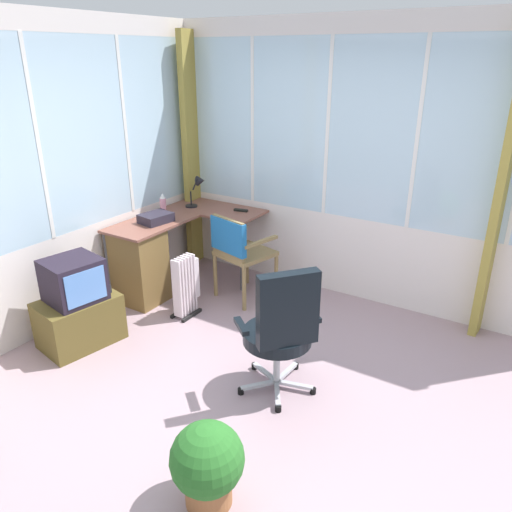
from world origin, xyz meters
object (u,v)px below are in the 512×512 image
object	(u,v)px
tv_remote	(241,210)
tv_on_stand	(78,307)
desk_lamp	(199,187)
wooden_armchair	(237,246)
space_heater	(186,285)
office_chair	(282,327)
desk	(147,259)
potted_plant	(207,463)
paper_tray	(156,218)
spray_bottle	(163,203)

from	to	relation	value
tv_remote	tv_on_stand	size ratio (longest dim) A/B	0.19
desk_lamp	wooden_armchair	size ratio (longest dim) A/B	0.38
tv_on_stand	space_heater	bearing A→B (deg)	-27.19
wooden_armchair	office_chair	bearing A→B (deg)	-134.18
desk	desk_lamp	world-z (taller)	desk_lamp
desk_lamp	potted_plant	bearing A→B (deg)	-141.56
office_chair	space_heater	xyz separation A→B (m)	(0.58, 1.35, -0.26)
paper_tray	space_heater	bearing A→B (deg)	-112.70
spray_bottle	space_heater	world-z (taller)	spray_bottle
wooden_armchair	desk_lamp	bearing A→B (deg)	61.95
desk_lamp	tv_on_stand	world-z (taller)	desk_lamp
desk_lamp	office_chair	bearing A→B (deg)	-128.38
paper_tray	potted_plant	world-z (taller)	paper_tray
wooden_armchair	potted_plant	xyz separation A→B (m)	(-2.12, -1.24, -0.30)
paper_tray	potted_plant	size ratio (longest dim) A/B	0.58
paper_tray	office_chair	size ratio (longest dim) A/B	0.29
spray_bottle	tv_on_stand	distance (m)	1.50
desk	paper_tray	distance (m)	0.42
tv_remote	paper_tray	xyz separation A→B (m)	(-0.76, 0.51, 0.03)
wooden_armchair	tv_on_stand	size ratio (longest dim) A/B	1.14
desk	office_chair	bearing A→B (deg)	-108.76
desk_lamp	tv_on_stand	distance (m)	1.91
wooden_armchair	tv_on_stand	world-z (taller)	wooden_armchair
wooden_armchair	tv_on_stand	bearing A→B (deg)	153.58
office_chair	paper_tray	bearing A→B (deg)	66.95
desk_lamp	paper_tray	world-z (taller)	desk_lamp
spray_bottle	tv_on_stand	xyz separation A→B (m)	(-1.38, -0.24, -0.53)
desk_lamp	paper_tray	distance (m)	0.71
wooden_armchair	tv_on_stand	xyz separation A→B (m)	(-1.38, 0.69, -0.23)
office_chair	potted_plant	size ratio (longest dim) A/B	1.98
tv_remote	desk	bearing A→B (deg)	137.87
wooden_armchair	space_heater	size ratio (longest dim) A/B	1.48
spray_bottle	tv_remote	bearing A→B (deg)	-53.59
potted_plant	wooden_armchair	bearing A→B (deg)	30.31
wooden_armchair	spray_bottle	bearing A→B (deg)	90.09
tv_remote	wooden_armchair	size ratio (longest dim) A/B	0.17
spray_bottle	desk_lamp	bearing A→B (deg)	-20.66
desk	wooden_armchair	world-z (taller)	wooden_armchair
desk_lamp	office_chair	size ratio (longest dim) A/B	0.33
tv_on_stand	potted_plant	world-z (taller)	tv_on_stand
potted_plant	desk_lamp	bearing A→B (deg)	38.44
desk_lamp	space_heater	world-z (taller)	desk_lamp
desk_lamp	space_heater	xyz separation A→B (m)	(-0.91, -0.53, -0.68)
desk_lamp	office_chair	xyz separation A→B (m)	(-1.49, -1.88, -0.42)
desk	tv_remote	size ratio (longest dim) A/B	9.61
desk_lamp	potted_plant	size ratio (longest dim) A/B	0.66
desk	space_heater	xyz separation A→B (m)	(-0.07, -0.56, -0.12)
desk_lamp	tv_remote	world-z (taller)	desk_lamp
wooden_armchair	space_heater	xyz separation A→B (m)	(-0.50, 0.24, -0.27)
spray_bottle	office_chair	size ratio (longest dim) A/B	0.21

